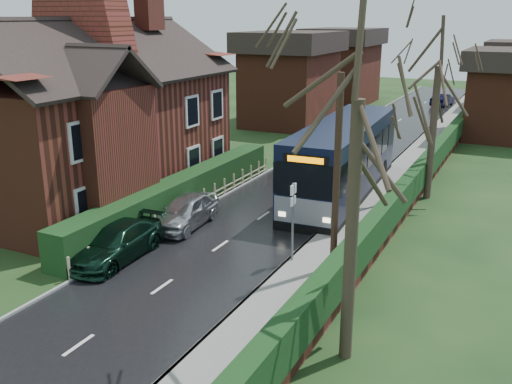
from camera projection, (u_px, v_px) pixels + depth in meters
The scene contains 18 objects.
ground at pixel (193, 265), 21.06m from camera, with size 140.00×140.00×0.00m, color #324D21.
road at pixel (296, 193), 29.62m from camera, with size 6.00×100.00×0.02m, color black.
pavement at pixel (377, 203), 27.82m from camera, with size 2.50×100.00×0.14m, color slate.
kerb_right at pixel (353, 200), 28.32m from camera, with size 0.12×100.00×0.14m, color gray.
kerb_left at pixel (244, 185), 30.90m from camera, with size 0.12×100.00×0.10m, color gray.
front_hedge at pixel (179, 194), 26.75m from camera, with size 1.20×16.00×1.60m, color black.
picket_fence at pixel (193, 204), 26.54m from camera, with size 0.10×16.00×0.90m, color #9F846B, non-canonical shape.
right_wall_hedge at pixel (411, 188), 26.88m from camera, with size 0.60×50.00×1.80m.
brick_house at pixel (90, 112), 27.54m from camera, with size 9.30×14.60×10.30m.
bus at pixel (343, 159), 28.82m from camera, with size 3.44×12.47×3.75m.
car_silver at pixel (186, 211), 24.75m from camera, with size 1.64×4.08×1.39m, color silver.
car_green at pixel (116, 243), 21.41m from camera, with size 1.85×4.56×1.32m, color black.
car_distant at pixel (443, 100), 57.97m from camera, with size 1.34×3.85×1.27m, color black.
bus_stop_sign at pixel (293, 211), 20.61m from camera, with size 0.09×0.47×3.10m.
telegraph_pole at pixel (337, 176), 19.46m from camera, with size 0.24×0.91×7.07m.
tree_right_near at pixel (360, 79), 13.24m from camera, with size 4.60×4.60×9.93m.
tree_right_far at pixel (440, 57), 26.82m from camera, with size 4.83×4.83×9.33m.
tree_house_side at pixel (159, 45), 40.33m from camera, with size 4.04×4.04×9.17m.
Camera 1 is at (10.60, -16.31, 8.81)m, focal length 40.00 mm.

